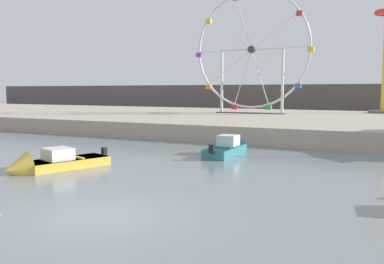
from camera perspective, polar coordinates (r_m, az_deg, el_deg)
name	(u,v)px	position (r m, az deg, el deg)	size (l,w,h in m)	color
ground_plane	(102,216)	(11.77, -12.44, -11.37)	(240.00, 240.00, 0.00)	slate
quay_promenade	(304,123)	(37.83, 15.31, 1.24)	(110.00, 25.32, 1.16)	tan
distant_town_skyline	(341,99)	(65.39, 20.00, 4.35)	(140.00, 3.00, 4.40)	#564C47
motorboat_mustard_yellow	(49,164)	(18.87, -19.34, -4.21)	(2.90, 4.77, 1.42)	gold
motorboat_teal_painted	(230,148)	(22.57, 5.32, -2.18)	(1.26, 4.64, 1.39)	teal
ferris_wheel_white_frame	(252,52)	(41.92, 8.30, 11.01)	(12.08, 1.20, 12.24)	silver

